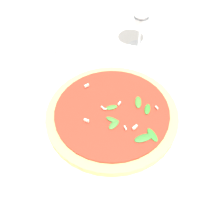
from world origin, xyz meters
TOP-DOWN VIEW (x-y plane):
  - ground_plane at (0.00, 0.00)m, footprint 6.00×6.00m
  - pizza_arugula_main at (0.01, 0.03)m, footprint 0.34×0.34m
  - wine_glass at (-0.13, 0.29)m, footprint 0.09×0.09m
  - napkin at (-0.37, 0.11)m, footprint 0.13×0.09m
  - fork at (-0.36, 0.11)m, footprint 0.19×0.09m

SIDE VIEW (x-z plane):
  - ground_plane at x=0.00m, z-range 0.00..0.00m
  - napkin at x=-0.37m, z-range 0.00..0.01m
  - fork at x=-0.36m, z-range 0.01..0.01m
  - pizza_arugula_main at x=0.01m, z-range -0.01..0.04m
  - wine_glass at x=-0.13m, z-range 0.03..0.19m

